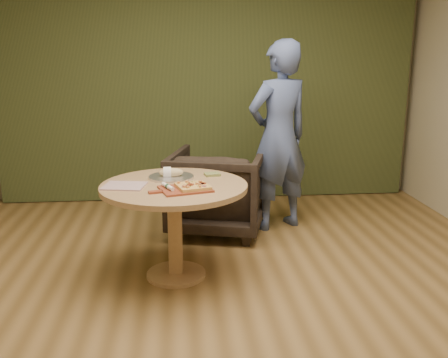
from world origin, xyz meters
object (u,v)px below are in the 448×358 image
object	(u,v)px
pedestal_table	(174,202)
person_standing	(279,137)
flatbread_pizza	(193,186)
bread_roll	(170,172)
armchair	(218,187)
pizza_paddle	(184,189)
cutlery_roll	(168,186)
serving_tray	(171,177)

from	to	relation	value
pedestal_table	person_standing	bearing A→B (deg)	46.61
flatbread_pizza	bread_roll	world-z (taller)	bread_roll
bread_roll	armchair	size ratio (longest dim) A/B	0.22
bread_roll	pedestal_table	bearing A→B (deg)	-81.33
armchair	flatbread_pizza	bearing A→B (deg)	92.10
pizza_paddle	cutlery_roll	size ratio (longest dim) A/B	2.50
flatbread_pizza	pizza_paddle	bearing A→B (deg)	-176.40
person_standing	armchair	bearing A→B (deg)	-17.40
flatbread_pizza	cutlery_roll	xyz separation A→B (m)	(-0.18, -0.00, 0.00)
bread_roll	cutlery_roll	bearing A→B (deg)	-91.70
serving_tray	armchair	world-z (taller)	armchair
pedestal_table	armchair	distance (m)	1.10
pizza_paddle	flatbread_pizza	world-z (taller)	flatbread_pizza
flatbread_pizza	pedestal_table	bearing A→B (deg)	129.30
serving_tray	pedestal_table	bearing A→B (deg)	-83.80
flatbread_pizza	serving_tray	bearing A→B (deg)	113.34
pedestal_table	flatbread_pizza	xyz separation A→B (m)	(0.14, -0.17, 0.17)
armchair	pizza_paddle	bearing A→B (deg)	89.17
pizza_paddle	armchair	world-z (taller)	armchair
serving_tray	armchair	xyz separation A→B (m)	(0.43, 0.81, -0.31)
cutlery_roll	serving_tray	world-z (taller)	cutlery_roll
serving_tray	person_standing	bearing A→B (deg)	40.01
pizza_paddle	armchair	distance (m)	1.27
pedestal_table	armchair	bearing A→B (deg)	67.87
pedestal_table	bread_roll	distance (m)	0.28
armchair	pedestal_table	bearing A→B (deg)	82.96
pedestal_table	pizza_paddle	size ratio (longest dim) A/B	2.35
pizza_paddle	cutlery_roll	distance (m)	0.12
cutlery_roll	serving_tray	xyz separation A→B (m)	(0.02, 0.37, -0.02)
bread_roll	pizza_paddle	bearing A→B (deg)	-74.55
serving_tray	armchair	size ratio (longest dim) A/B	0.40
bread_roll	person_standing	bearing A→B (deg)	39.77
pizza_paddle	person_standing	bearing A→B (deg)	36.86
flatbread_pizza	person_standing	size ratio (longest dim) A/B	0.15
pedestal_table	cutlery_roll	size ratio (longest dim) A/B	5.87
armchair	person_standing	bearing A→B (deg)	-159.06
cutlery_roll	armchair	bearing A→B (deg)	44.36
armchair	bread_roll	bearing A→B (deg)	76.41
flatbread_pizza	serving_tray	xyz separation A→B (m)	(-0.16, 0.37, -0.02)
armchair	person_standing	size ratio (longest dim) A/B	0.48
pizza_paddle	cutlery_roll	bearing A→B (deg)	163.19
serving_tray	person_standing	size ratio (longest dim) A/B	0.19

